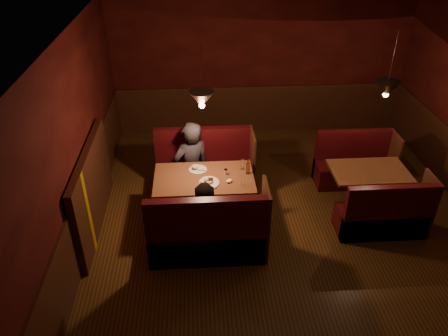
{
  "coord_description": "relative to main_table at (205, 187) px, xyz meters",
  "views": [
    {
      "loc": [
        -1.33,
        -5.05,
        4.36
      ],
      "look_at": [
        -0.96,
        0.4,
        0.95
      ],
      "focal_mm": 35.0,
      "sensor_mm": 36.0,
      "label": 1
    }
  ],
  "objects": [
    {
      "name": "second_bench_near",
      "position": [
        2.64,
        -0.52,
        -0.31
      ],
      "size": [
        1.34,
        0.5,
        0.95
      ],
      "color": "#340405",
      "rests_on": "ground"
    },
    {
      "name": "main_bench_near",
      "position": [
        0.02,
        -0.85,
        -0.26
      ],
      "size": [
        1.64,
        0.59,
        1.12
      ],
      "color": "#340405",
      "rests_on": "ground"
    },
    {
      "name": "room",
      "position": [
        0.96,
        -0.36,
        0.44
      ],
      "size": [
        6.02,
        7.02,
        2.92
      ],
      "color": "#432713",
      "rests_on": "ground"
    },
    {
      "name": "main_table",
      "position": [
        0.0,
        0.0,
        0.0
      ],
      "size": [
        1.49,
        0.9,
        1.04
      ],
      "color": "brown",
      "rests_on": "ground"
    },
    {
      "name": "diner_b",
      "position": [
        0.01,
        -0.68,
        0.11
      ],
      "size": [
        0.86,
        0.78,
        1.46
      ],
      "primitive_type": "imported",
      "rotation": [
        0.0,
        0.0,
        0.38
      ],
      "color": "black",
      "rests_on": "ground"
    },
    {
      "name": "main_bench_far",
      "position": [
        0.02,
        0.85,
        -0.26
      ],
      "size": [
        1.64,
        0.59,
        1.12
      ],
      "color": "#340405",
      "rests_on": "ground"
    },
    {
      "name": "diner_a",
      "position": [
        -0.21,
        0.65,
        0.26
      ],
      "size": [
        0.75,
        0.65,
        1.74
      ],
      "primitive_type": "imported",
      "rotation": [
        0.0,
        0.0,
        3.58
      ],
      "color": "#28272D",
      "rests_on": "ground"
    },
    {
      "name": "second_table",
      "position": [
        2.61,
        0.2,
        -0.11
      ],
      "size": [
        1.21,
        0.77,
        0.68
      ],
      "color": "brown",
      "rests_on": "ground"
    },
    {
      "name": "second_bench_far",
      "position": [
        2.64,
        0.93,
        -0.31
      ],
      "size": [
        1.34,
        0.5,
        0.95
      ],
      "color": "#340405",
      "rests_on": "ground"
    }
  ]
}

